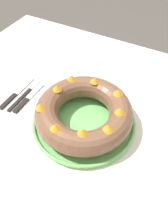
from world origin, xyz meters
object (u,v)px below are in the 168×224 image
bundt_cake (84,112)px  fork (26,93)px  napkin (161,167)px  cake_knife (27,99)px  serving_knife (15,95)px  serving_dish (84,121)px

bundt_cake → fork: 0.27m
bundt_cake → napkin: bearing=-7.9°
fork → cake_knife: cake_knife is taller
bundt_cake → cake_knife: bearing=-179.1°
serving_knife → napkin: (0.58, -0.03, -0.00)m
bundt_cake → cake_knife: size_ratio=1.87×
serving_dish → bundt_cake: bundt_cake is taller
serving_dish → cake_knife: size_ratio=2.05×
serving_dish → fork: bearing=175.2°
serving_dish → cake_knife: serving_dish is taller
cake_knife → serving_dish: bearing=-4.3°
serving_knife → napkin: serving_knife is taller
cake_knife → bundt_cake: bearing=-4.3°
fork → napkin: (0.54, -0.06, -0.00)m
serving_dish → bundt_cake: size_ratio=1.10×
bundt_cake → napkin: 0.29m
fork → serving_knife: 0.04m
fork → napkin: size_ratio=1.26×
fork → cake_knife: (0.02, -0.03, 0.00)m
napkin → fork: bearing=173.6°
serving_dish → fork: serving_dish is taller
bundt_cake → serving_knife: (-0.30, -0.01, -0.06)m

